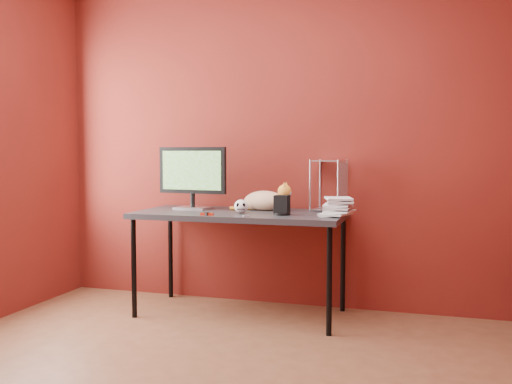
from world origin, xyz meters
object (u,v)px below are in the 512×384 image
(desk, at_px, (240,219))
(speaker, at_px, (282,206))
(skull_mug, at_px, (241,206))
(book_stack, at_px, (327,113))
(monitor, at_px, (192,175))
(cat, at_px, (265,200))

(desk, height_order, speaker, speaker)
(skull_mug, distance_m, book_stack, 0.88)
(monitor, xyz_separation_m, book_stack, (1.03, -0.10, 0.43))
(monitor, xyz_separation_m, speaker, (0.74, -0.17, -0.20))
(skull_mug, xyz_separation_m, speaker, (0.30, -0.02, 0.01))
(monitor, height_order, skull_mug, monitor)
(speaker, height_order, book_stack, book_stack)
(cat, relative_size, book_stack, 0.33)
(desk, bearing_deg, monitor, 171.18)
(book_stack, bearing_deg, skull_mug, -175.17)
(monitor, bearing_deg, book_stack, -1.98)
(skull_mug, distance_m, speaker, 0.30)
(desk, bearing_deg, cat, 45.99)
(monitor, distance_m, skull_mug, 0.51)
(skull_mug, height_order, book_stack, book_stack)
(book_stack, bearing_deg, desk, 176.17)
(speaker, relative_size, book_stack, 0.10)
(desk, height_order, skull_mug, skull_mug)
(desk, distance_m, skull_mug, 0.14)
(monitor, xyz_separation_m, skull_mug, (0.44, -0.15, -0.21))
(desk, distance_m, monitor, 0.51)
(speaker, bearing_deg, book_stack, 15.46)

